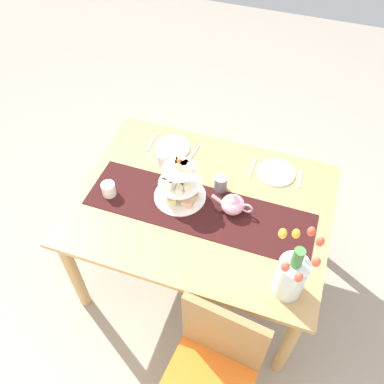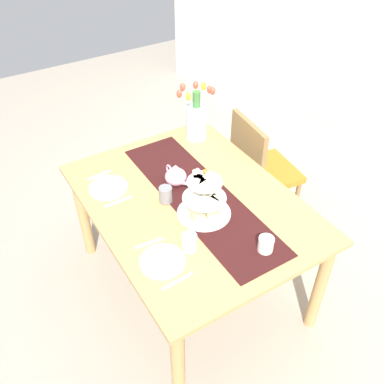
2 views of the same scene
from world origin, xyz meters
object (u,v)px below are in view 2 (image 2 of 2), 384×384
at_px(tulip_vase, 196,118).
at_px(knife_left, 118,201).
at_px(tiered_cake_stand, 204,200).
at_px(cream_jug, 266,244).
at_px(mug_grey, 166,194).
at_px(knife_right, 177,281).
at_px(dinner_plate_right, 162,261).
at_px(chair_left, 259,167).
at_px(fork_right, 149,243).
at_px(teapot, 176,176).
at_px(fork_left, 99,175).
at_px(dinner_plate_left, 108,188).
at_px(mug_white_text, 190,242).
at_px(dining_table, 191,213).

relative_size(tulip_vase, knife_left, 2.65).
xyz_separation_m(tiered_cake_stand, cream_jug, (0.39, 0.12, -0.06)).
bearing_deg(mug_grey, knife_right, -23.80).
relative_size(tulip_vase, dinner_plate_right, 1.96).
bearing_deg(mug_grey, chair_left, 105.00).
distance_m(tulip_vase, fork_right, 1.05).
xyz_separation_m(teapot, tulip_vase, (-0.38, 0.38, 0.09)).
distance_m(knife_right, mug_grey, 0.59).
height_order(tulip_vase, dinner_plate_right, tulip_vase).
height_order(fork_left, fork_right, same).
xyz_separation_m(chair_left, dinner_plate_left, (-0.04, -1.14, 0.27)).
relative_size(cream_jug, fork_right, 0.57).
relative_size(teapot, mug_white_text, 2.51).
bearing_deg(knife_left, mug_white_text, 16.98).
xyz_separation_m(dining_table, fork_right, (0.18, -0.36, 0.11)).
height_order(tiered_cake_stand, mug_white_text, tiered_cake_stand).
height_order(tiered_cake_stand, dinner_plate_left, tiered_cake_stand).
distance_m(knife_left, knife_right, 0.67).
bearing_deg(knife_right, teapot, 150.49).
relative_size(dining_table, mug_grey, 15.22).
relative_size(chair_left, knife_left, 5.35).
xyz_separation_m(teapot, mug_grey, (0.11, -0.13, -0.01)).
distance_m(tulip_vase, dinner_plate_right, 1.16).
distance_m(dining_table, fork_left, 0.63).
bearing_deg(knife_left, teapot, 85.51).
bearing_deg(knife_left, fork_left, 180.00).
bearing_deg(teapot, dining_table, 0.00).
bearing_deg(fork_right, mug_white_text, 48.52).
bearing_deg(fork_left, knife_right, 0.00).
bearing_deg(fork_left, dinner_plate_left, 0.00).
distance_m(teapot, fork_left, 0.49).
relative_size(tulip_vase, mug_white_text, 4.75).
xyz_separation_m(tulip_vase, dinner_plate_left, (0.20, -0.74, -0.14)).
bearing_deg(tiered_cake_stand, chair_left, 119.77).
bearing_deg(dinner_plate_right, tulip_vase, 139.65).
height_order(dining_table, mug_grey, mug_grey).
height_order(fork_right, knife_right, same).
height_order(mug_grey, mug_white_text, mug_grey).
xyz_separation_m(chair_left, fork_right, (0.49, -1.14, 0.27)).
relative_size(cream_jug, mug_white_text, 0.89).
bearing_deg(tulip_vase, cream_jug, -13.63).
relative_size(dinner_plate_left, mug_white_text, 2.42).
height_order(cream_jug, mug_grey, mug_grey).
bearing_deg(dinner_plate_right, chair_left, 118.99).
relative_size(dining_table, mug_white_text, 15.22).
bearing_deg(knife_right, cream_jug, 82.88).
bearing_deg(chair_left, mug_white_text, -57.34).
distance_m(cream_jug, dinner_plate_left, 1.00).
distance_m(dinner_plate_left, fork_right, 0.53).
distance_m(fork_right, mug_white_text, 0.22).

